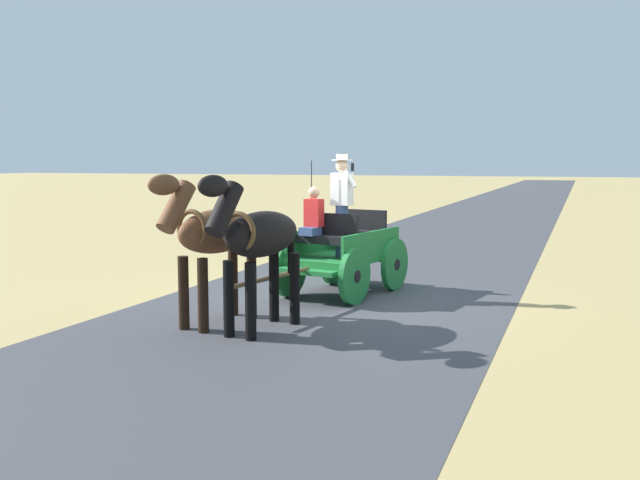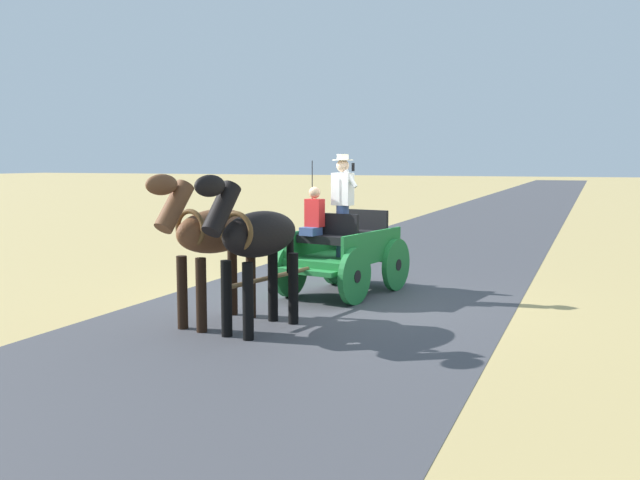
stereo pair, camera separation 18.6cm
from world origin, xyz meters
TOP-DOWN VIEW (x-y plane):
  - ground_plane at (0.00, 0.00)m, footprint 200.00×200.00m
  - road_surface at (0.00, 0.00)m, footprint 5.94×160.00m
  - horse_drawn_carriage at (0.09, -0.45)m, footprint 1.85×4.51m
  - horse_near_side at (0.27, 2.60)m, footprint 0.81×2.15m
  - horse_off_side at (1.05, 2.45)m, footprint 0.87×2.15m

SIDE VIEW (x-z plane):
  - ground_plane at x=0.00m, z-range 0.00..0.00m
  - road_surface at x=0.00m, z-range 0.00..0.01m
  - horse_drawn_carriage at x=0.09m, z-range -0.43..2.07m
  - horse_near_side at x=0.27m, z-range 0.22..2.43m
  - horse_off_side at x=1.05m, z-range 0.22..2.43m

